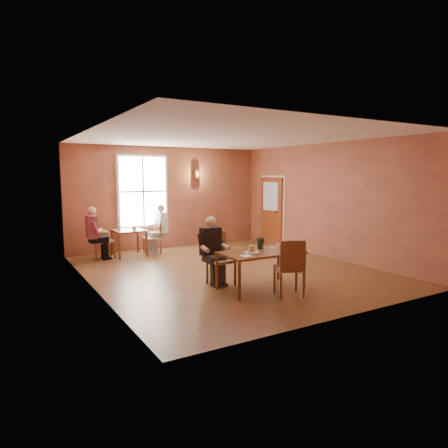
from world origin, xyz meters
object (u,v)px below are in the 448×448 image
chair_diner_main (221,259)px  main_table (261,270)px  chair_diner_maroon (105,240)px  chair_empty (289,267)px  diner_white (153,230)px  second_table (129,243)px  diner_maroon (103,233)px  chair_diner_white (152,237)px  diner_main (222,253)px

chair_diner_main → main_table: bearing=127.6°
chair_diner_main → chair_diner_maroon: (-1.36, 3.74, -0.03)m
chair_empty → diner_white: (-0.73, 4.97, 0.13)m
second_table → diner_maroon: diner_maroon is taller
chair_diner_main → chair_diner_white: size_ratio=1.13×
chair_empty → chair_diner_white: 5.03m
chair_diner_main → chair_empty: chair_empty is taller
main_table → diner_main: (-0.50, 0.62, 0.29)m
diner_maroon → chair_diner_maroon: bearing=90.0°
chair_diner_maroon → diner_maroon: (-0.03, 0.00, 0.18)m
second_table → chair_diner_maroon: size_ratio=0.83×
chair_diner_main → diner_maroon: size_ratio=0.77×
main_table → diner_main: 0.85m
chair_empty → diner_white: size_ratio=0.80×
second_table → diner_maroon: 0.75m
chair_diner_main → diner_white: diner_white is taller
chair_diner_maroon → diner_maroon: size_ratio=0.73×
chair_diner_white → chair_empty: bearing=-171.3°
main_table → diner_white: bearing=96.9°
chair_diner_main → diner_main: bearing=90.0°
diner_maroon → main_table: bearing=23.3°
chair_empty → second_table: bearing=128.1°
chair_empty → diner_maroon: 5.40m
diner_main → chair_empty: bearing=120.3°
main_table → chair_diner_maroon: chair_diner_maroon is taller
chair_diner_main → diner_white: (-0.03, 3.74, 0.14)m
diner_white → main_table: bearing=-173.1°
chair_diner_white → chair_diner_maroon: 1.30m
chair_diner_white → diner_maroon: bearing=90.0°
chair_empty → chair_diner_white: chair_empty is taller
main_table → chair_diner_maroon: bearing=112.9°
diner_main → chair_diner_maroon: 4.01m
diner_maroon → chair_empty: bearing=22.8°
chair_empty → diner_white: diner_white is taller
second_table → chair_diner_maroon: bearing=180.0°
diner_main → diner_maroon: bearing=-69.8°
chair_empty → diner_maroon: (-2.09, 4.97, 0.15)m
chair_diner_main → chair_diner_white: bearing=-89.1°
chair_diner_white → diner_maroon: size_ratio=0.68×
diner_white → chair_diner_maroon: 1.34m
diner_main → chair_diner_main: bearing=-90.0°
chair_diner_main → diner_maroon: 3.99m
chair_diner_main → chair_empty: 1.42m
diner_main → chair_diner_white: size_ratio=1.45×
diner_main → diner_white: bearing=-89.6°
diner_maroon → chair_diner_main: bearing=20.4°
chair_diner_white → diner_maroon: diner_maroon is taller
chair_empty → second_table: chair_empty is taller
chair_empty → second_table: 5.17m
diner_main → chair_diner_white: (-0.06, 3.77, -0.20)m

